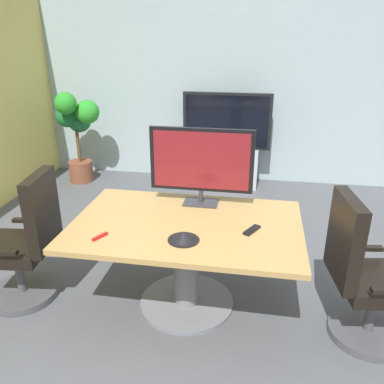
{
  "coord_description": "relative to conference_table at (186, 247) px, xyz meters",
  "views": [
    {
      "loc": [
        0.37,
        -2.38,
        2.08
      ],
      "look_at": [
        -0.14,
        0.5,
        0.89
      ],
      "focal_mm": 37.32,
      "sensor_mm": 36.0,
      "label": 1
    }
  ],
  "objects": [
    {
      "name": "office_chair_left",
      "position": [
        -1.27,
        -0.13,
        -0.08
      ],
      "size": [
        0.62,
        0.6,
        1.09
      ],
      "rotation": [
        0.0,
        0.0,
        -1.45
      ],
      "color": "#4C4C51",
      "rests_on": "ground"
    },
    {
      "name": "wall_display_unit",
      "position": [
        0.04,
        2.75,
        -0.09
      ],
      "size": [
        1.2,
        0.36,
        1.31
      ],
      "color": "#B7BABC",
      "rests_on": "ground"
    },
    {
      "name": "conference_table",
      "position": [
        0.0,
        0.0,
        0.0
      ],
      "size": [
        1.72,
        1.11,
        0.74
      ],
      "color": "#B2894C",
      "rests_on": "ground"
    },
    {
      "name": "conference_phone",
      "position": [
        0.03,
        -0.27,
        0.24
      ],
      "size": [
        0.22,
        0.22,
        0.07
      ],
      "color": "black",
      "rests_on": "conference_table"
    },
    {
      "name": "wall_back_glass_partition",
      "position": [
        0.14,
        3.11,
        0.84
      ],
      "size": [
        5.71,
        0.1,
        2.74
      ],
      "primitive_type": "cube",
      "color": "#9EB2B7",
      "rests_on": "ground"
    },
    {
      "name": "remote_control",
      "position": [
        0.49,
        -0.05,
        0.21
      ],
      "size": [
        0.12,
        0.17,
        0.02
      ],
      "primitive_type": "cube",
      "rotation": [
        0.0,
        0.0,
        -0.5
      ],
      "color": "black",
      "rests_on": "conference_table"
    },
    {
      "name": "ground_plane",
      "position": [
        0.14,
        -0.25,
        -0.53
      ],
      "size": [
        7.72,
        7.72,
        0.0
      ],
      "primitive_type": "plane",
      "color": "#515459"
    },
    {
      "name": "tv_monitor",
      "position": [
        0.05,
        0.38,
        0.56
      ],
      "size": [
        0.84,
        0.18,
        0.64
      ],
      "color": "#333338",
      "rests_on": "conference_table"
    },
    {
      "name": "office_chair_right",
      "position": [
        1.27,
        -0.15,
        -0.08
      ],
      "size": [
        0.62,
        0.6,
        1.09
      ],
      "rotation": [
        0.0,
        0.0,
        1.71
      ],
      "color": "#4C4C51",
      "rests_on": "ground"
    },
    {
      "name": "potted_plant",
      "position": [
        -2.05,
        2.54,
        0.28
      ],
      "size": [
        0.66,
        0.69,
        1.32
      ],
      "color": "brown",
      "rests_on": "ground"
    },
    {
      "name": "whiteboard_marker",
      "position": [
        -0.55,
        -0.33,
        0.21
      ],
      "size": [
        0.08,
        0.12,
        0.02
      ],
      "primitive_type": "cube",
      "rotation": [
        0.0,
        0.0,
        1.09
      ],
      "color": "red",
      "rests_on": "conference_table"
    }
  ]
}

